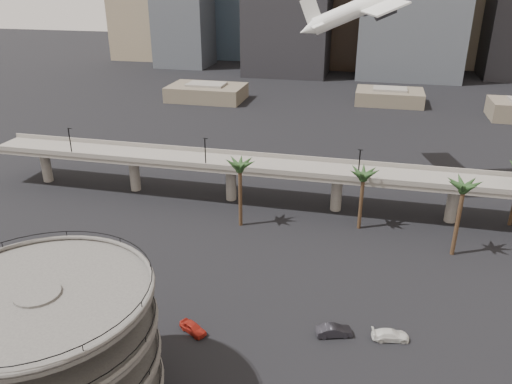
% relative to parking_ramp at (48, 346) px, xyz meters
% --- Properties ---
extents(parking_ramp, '(22.20, 22.20, 17.35)m').
position_rel_parking_ramp_xyz_m(parking_ramp, '(0.00, 0.00, 0.00)').
color(parking_ramp, '#4B4846').
rests_on(parking_ramp, ground).
extents(overpass, '(130.00, 9.30, 14.70)m').
position_rel_parking_ramp_xyz_m(overpass, '(13.00, 59.00, -2.50)').
color(overpass, slate).
rests_on(overpass, ground).
extents(palm_trees, '(54.40, 18.40, 14.00)m').
position_rel_parking_ramp_xyz_m(palm_trees, '(34.48, 51.47, 1.46)').
color(palm_trees, '#472F1E').
rests_on(palm_trees, ground).
extents(low_buildings, '(135.00, 27.50, 6.80)m').
position_rel_parking_ramp_xyz_m(low_buildings, '(19.89, 146.30, -6.97)').
color(low_buildings, '#65594B').
rests_on(low_buildings, ground).
extents(airborne_jet, '(31.65, 29.35, 15.57)m').
position_rel_parking_ramp_xyz_m(airborne_jet, '(28.31, 75.18, 29.16)').
color(airborne_jet, white).
rests_on(airborne_jet, ground).
extents(car_a, '(4.49, 3.53, 1.43)m').
position_rel_parking_ramp_xyz_m(car_a, '(8.84, 16.55, -9.12)').
color(car_a, '#AC2318').
rests_on(car_a, ground).
extents(car_b, '(5.06, 3.05, 1.57)m').
position_rel_parking_ramp_xyz_m(car_b, '(27.26, 20.22, -9.05)').
color(car_b, black).
rests_on(car_b, ground).
extents(car_c, '(5.14, 2.87, 1.41)m').
position_rel_parking_ramp_xyz_m(car_c, '(34.52, 21.20, -9.13)').
color(car_c, white).
rests_on(car_c, ground).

